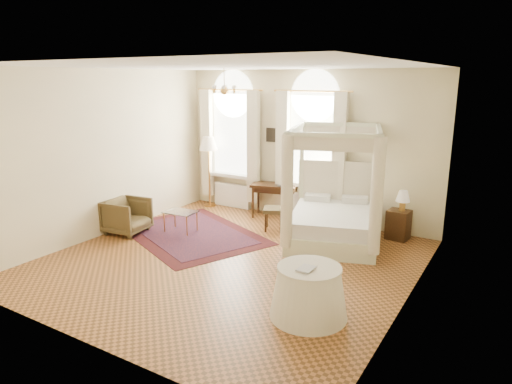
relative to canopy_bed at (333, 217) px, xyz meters
The scene contains 18 objects.
ground 2.23m from the canopy_bed, 122.55° to the right, with size 6.00×6.00×0.00m, color #9F5E2E.
room_walls 2.62m from the canopy_bed, 122.55° to the right, with size 6.00×6.00×6.00m.
window_left 3.39m from the canopy_bed, 161.27° to the left, with size 1.62×0.27×3.29m.
window_right 1.73m from the canopy_bed, 132.97° to the left, with size 1.62×0.27×3.29m.
chandelier 3.23m from the canopy_bed, 163.01° to the right, with size 0.51×0.45×0.50m.
wall_pictures 2.09m from the canopy_bed, 133.57° to the left, with size 2.54×0.03×0.39m.
canopy_bed is the anchor object (origin of this frame).
nightstand 1.36m from the canopy_bed, 38.93° to the left, with size 0.41×0.37×0.59m, color #34200E.
nightstand_lamp 1.43m from the canopy_bed, 38.16° to the left, with size 0.27×0.27×0.40m.
writing_desk 1.98m from the canopy_bed, 153.89° to the left, with size 1.13×0.76×0.77m.
laptop 1.73m from the canopy_bed, 153.43° to the left, with size 0.32×0.20×0.03m, color black.
stool 1.34m from the canopy_bed, behind, with size 0.55×0.55×0.48m.
armchair 4.18m from the canopy_bed, 156.42° to the right, with size 0.77×0.79×0.72m, color #493A1F.
coffee_table 3.12m from the canopy_bed, 160.12° to the right, with size 0.69×0.51×0.44m.
floor_lamp 3.85m from the canopy_bed, 166.51° to the left, with size 0.45×0.45×1.74m.
oriental_rug 2.89m from the canopy_bed, 158.13° to the right, with size 3.66×3.22×0.01m.
side_table 2.97m from the canopy_bed, 74.20° to the right, with size 1.04×1.04×0.71m.
book 3.05m from the canopy_bed, 76.48° to the right, with size 0.19×0.25×0.02m, color black.
Camera 1 is at (4.25, -6.14, 3.12)m, focal length 32.00 mm.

